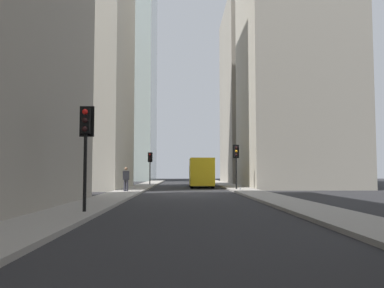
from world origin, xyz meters
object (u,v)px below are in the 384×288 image
at_px(traffic_light_midblock, 236,156).
at_px(traffic_light_far_junction, 150,161).
at_px(discarded_bottle, 240,189).
at_px(sedan_navy, 198,179).
at_px(pedestrian, 126,178).
at_px(delivery_truck, 201,173).
at_px(traffic_light_foreground, 86,133).

relative_size(traffic_light_midblock, traffic_light_far_junction, 1.01).
distance_m(traffic_light_far_junction, discarded_bottle, 17.19).
distance_m(sedan_navy, traffic_light_far_junction, 6.20).
height_order(traffic_light_midblock, pedestrian, traffic_light_midblock).
bearing_deg(traffic_light_midblock, discarded_bottle, 178.64).
bearing_deg(sedan_navy, delivery_truck, -180.00).
bearing_deg(traffic_light_far_junction, traffic_light_foreground, -179.73).
bearing_deg(delivery_truck, traffic_light_foreground, 168.33).
bearing_deg(traffic_light_midblock, pedestrian, 113.70).
bearing_deg(sedan_navy, traffic_light_midblock, -169.94).
xyz_separation_m(traffic_light_foreground, traffic_light_midblock, (18.95, -7.90, -0.08)).
relative_size(sedan_navy, traffic_light_far_junction, 1.19).
distance_m(traffic_light_foreground, traffic_light_midblock, 20.53).
xyz_separation_m(delivery_truck, traffic_light_foreground, (-25.84, 5.34, 1.42)).
distance_m(traffic_light_midblock, pedestrian, 9.46).
bearing_deg(traffic_light_midblock, sedan_navy, 10.06).
bearing_deg(pedestrian, traffic_light_foreground, -177.67).
relative_size(traffic_light_far_junction, discarded_bottle, 13.34).
relative_size(pedestrian, discarded_bottle, 6.41).
bearing_deg(discarded_bottle, traffic_light_midblock, -1.36).
distance_m(delivery_truck, traffic_light_foreground, 26.42).
bearing_deg(discarded_bottle, delivery_truck, 14.85).
height_order(sedan_navy, traffic_light_far_junction, traffic_light_far_junction).
height_order(traffic_light_far_junction, discarded_bottle, traffic_light_far_junction).
distance_m(sedan_navy, traffic_light_foreground, 33.89).
bearing_deg(delivery_truck, discarded_bottle, -165.15).
xyz_separation_m(traffic_light_foreground, pedestrian, (15.21, 0.62, -1.80)).
xyz_separation_m(delivery_truck, traffic_light_far_junction, (5.57, 5.49, 1.32)).
bearing_deg(traffic_light_far_junction, discarded_bottle, -151.98).
distance_m(delivery_truck, sedan_navy, 7.59).
xyz_separation_m(sedan_navy, traffic_light_midblock, (-14.45, -2.56, 2.14)).
bearing_deg(pedestrian, discarded_bottle, -81.94).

